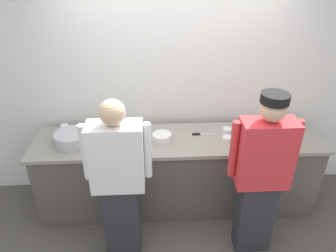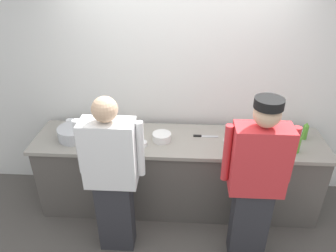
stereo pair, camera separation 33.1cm
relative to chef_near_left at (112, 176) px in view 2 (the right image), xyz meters
name	(u,v)px [view 2 (the right image)]	position (x,y,z in m)	size (l,w,h in m)	color
ground_plane	(177,225)	(0.60, 0.27, -0.90)	(9.00, 9.00, 0.00)	#514C47
wall_back	(181,82)	(0.60, 1.12, 0.50)	(4.96, 0.10, 2.79)	white
prep_counter	(178,173)	(0.60, 0.64, -0.44)	(3.16, 0.70, 0.92)	#56514C
chef_near_left	(112,176)	(0.00, 0.00, 0.00)	(0.62, 0.24, 1.69)	#2D2D33
chef_center	(256,181)	(1.31, -0.03, 0.03)	(0.62, 0.24, 1.73)	#2D2D33
plate_stack_front	(104,136)	(-0.21, 0.62, 0.05)	(0.19, 0.19, 0.06)	white
plate_stack_rear	(162,137)	(0.42, 0.61, 0.06)	(0.20, 0.20, 0.08)	white
mixing_bowl_steel	(75,133)	(-0.53, 0.61, 0.08)	(0.36, 0.36, 0.13)	#B7BABF
sheet_tray	(271,141)	(1.59, 0.66, 0.03)	(0.42, 0.32, 0.02)	#B7BABF
squeeze_bottle_primary	(298,144)	(1.80, 0.47, 0.12)	(0.06, 0.06, 0.21)	#56A333
squeeze_bottle_secondary	(305,131)	(1.96, 0.74, 0.11)	(0.06, 0.06, 0.20)	#56A333
squeeze_bottle_spare	(129,134)	(0.07, 0.55, 0.12)	(0.05, 0.05, 0.21)	orange
ramekin_orange_sauce	(228,142)	(1.13, 0.59, 0.04)	(0.11, 0.11, 0.04)	white
ramekin_green_sauce	(143,143)	(0.23, 0.50, 0.04)	(0.09, 0.09, 0.05)	white
ramekin_yellow_sauce	(229,133)	(1.16, 0.77, 0.04)	(0.10, 0.10, 0.04)	white
ramekin_red_sauce	(297,132)	(1.92, 0.84, 0.04)	(0.10, 0.10, 0.05)	white
deli_cup	(70,123)	(-0.66, 0.84, 0.07)	(0.09, 0.09, 0.10)	white
chefs_knife	(204,136)	(0.87, 0.72, 0.02)	(0.28, 0.03, 0.02)	#B7BABF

